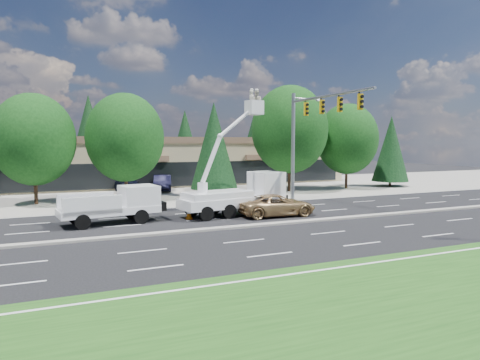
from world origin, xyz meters
name	(u,v)px	position (x,y,z in m)	size (l,w,h in m)	color
ground	(221,229)	(0.00, 0.00, 0.00)	(140.00, 140.00, 0.00)	black
concrete_apron	(150,192)	(0.00, 20.00, 0.01)	(140.00, 22.00, 0.01)	gray
grass_verge	(382,313)	(0.00, -13.00, 0.01)	(140.00, 10.00, 0.01)	#1B4714
road_median	(221,228)	(0.00, 0.00, 0.06)	(120.00, 0.55, 0.12)	gray
strip_mall	(133,160)	(0.00, 29.97, 2.83)	(50.40, 15.40, 5.50)	tan
tree_front_c	(34,140)	(-10.00, 15.00, 5.12)	(6.31, 6.31, 8.75)	#332114
tree_front_d	(125,138)	(-3.00, 15.00, 5.31)	(6.54, 6.54, 9.07)	#332114
tree_front_e	(214,146)	(5.00, 15.00, 4.61)	(4.36, 4.36, 8.60)	#332114
tree_front_f	(290,130)	(13.00, 15.00, 6.18)	(7.60, 7.60, 10.55)	#332114
tree_front_g	(347,139)	(20.00, 15.00, 5.27)	(6.49, 6.49, 9.01)	#332114
tree_front_h	(391,149)	(26.00, 15.00, 4.22)	(3.99, 3.99, 7.87)	#332114
tree_back_b	(89,133)	(-4.00, 42.00, 6.24)	(5.90, 5.90, 11.62)	#332114
tree_back_c	(185,140)	(10.00, 42.00, 5.31)	(5.02, 5.02, 9.89)	#332114
tree_back_d	(255,138)	(22.00, 42.00, 5.61)	(5.30, 5.30, 10.45)	#332114
signal_mast	(307,128)	(10.03, 7.04, 6.06)	(2.76, 10.16, 9.00)	gray
utility_pickup	(117,208)	(-5.17, 4.26, 0.92)	(6.04, 2.94, 2.22)	white
bucket_truck	(241,188)	(3.06, 4.30, 1.78)	(7.68, 3.44, 8.55)	white
traffic_cone_b	(189,214)	(-0.75, 3.82, 0.34)	(0.40, 0.40, 0.70)	orange
traffic_cone_c	(189,213)	(-0.63, 4.26, 0.34)	(0.40, 0.40, 0.70)	orange
traffic_cone_d	(298,208)	(7.03, 3.34, 0.34)	(0.40, 0.40, 0.70)	orange
minivan	(277,205)	(5.00, 2.71, 0.72)	(2.40, 5.21, 1.45)	#A68250
parked_car_west	(128,184)	(-2.00, 20.54, 0.80)	(1.88, 4.68, 1.59)	black
parked_car_east	(162,183)	(1.37, 20.35, 0.81)	(1.72, 4.92, 1.62)	black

